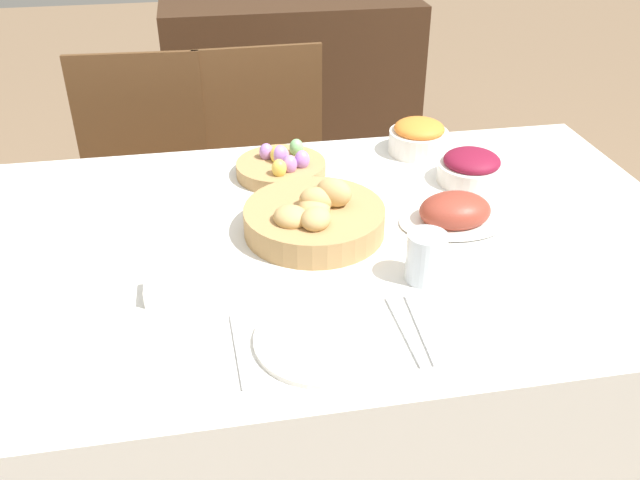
% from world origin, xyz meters
% --- Properties ---
extents(ground_plane, '(12.00, 12.00, 0.00)m').
position_xyz_m(ground_plane, '(0.00, 0.00, 0.00)').
color(ground_plane, '#7F664C').
extents(dining_table, '(1.68, 1.01, 0.78)m').
position_xyz_m(dining_table, '(0.00, 0.00, 0.39)').
color(dining_table, silver).
rests_on(dining_table, ground).
extents(chair_far_left, '(0.44, 0.44, 0.92)m').
position_xyz_m(chair_far_left, '(-0.42, 0.83, 0.50)').
color(chair_far_left, brown).
rests_on(chair_far_left, ground).
extents(chair_far_center, '(0.43, 0.43, 0.92)m').
position_xyz_m(chair_far_center, '(-0.01, 0.83, 0.50)').
color(chair_far_center, brown).
rests_on(chair_far_center, ground).
extents(sideboard, '(1.15, 0.44, 0.86)m').
position_xyz_m(sideboard, '(0.22, 1.86, 0.43)').
color(sideboard, '#3D2616').
rests_on(sideboard, ground).
extents(bread_basket, '(0.30, 0.30, 0.12)m').
position_xyz_m(bread_basket, '(0.01, 0.02, 0.81)').
color(bread_basket, '#AD8451').
rests_on(bread_basket, dining_table).
extents(egg_basket, '(0.22, 0.22, 0.08)m').
position_xyz_m(egg_basket, '(-0.02, 0.31, 0.80)').
color(egg_basket, '#AD8451').
rests_on(egg_basket, dining_table).
extents(ham_platter, '(0.25, 0.17, 0.08)m').
position_xyz_m(ham_platter, '(0.32, 0.01, 0.80)').
color(ham_platter, silver).
rests_on(ham_platter, dining_table).
extents(beet_salad_bowl, '(0.16, 0.16, 0.08)m').
position_xyz_m(beet_salad_bowl, '(0.43, 0.20, 0.81)').
color(beet_salad_bowl, silver).
rests_on(beet_salad_bowl, dining_table).
extents(carrot_bowl, '(0.16, 0.16, 0.09)m').
position_xyz_m(carrot_bowl, '(0.35, 0.39, 0.82)').
color(carrot_bowl, silver).
rests_on(carrot_bowl, dining_table).
extents(dinner_plate, '(0.24, 0.24, 0.01)m').
position_xyz_m(dinner_plate, '(-0.04, -0.34, 0.78)').
color(dinner_plate, silver).
rests_on(dinner_plate, dining_table).
extents(fork, '(0.02, 0.19, 0.00)m').
position_xyz_m(fork, '(-0.18, -0.34, 0.78)').
color(fork, '#B7B7BC').
rests_on(fork, dining_table).
extents(knife, '(0.02, 0.19, 0.00)m').
position_xyz_m(knife, '(0.11, -0.34, 0.78)').
color(knife, '#B7B7BC').
rests_on(knife, dining_table).
extents(spoon, '(0.02, 0.19, 0.00)m').
position_xyz_m(spoon, '(0.14, -0.34, 0.78)').
color(spoon, '#B7B7BC').
rests_on(spoon, dining_table).
extents(drinking_cup, '(0.08, 0.08, 0.10)m').
position_xyz_m(drinking_cup, '(0.19, -0.19, 0.83)').
color(drinking_cup, silver).
rests_on(drinking_cup, dining_table).
extents(butter_dish, '(0.11, 0.07, 0.03)m').
position_xyz_m(butter_dish, '(-0.28, -0.16, 0.79)').
color(butter_dish, silver).
rests_on(butter_dish, dining_table).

